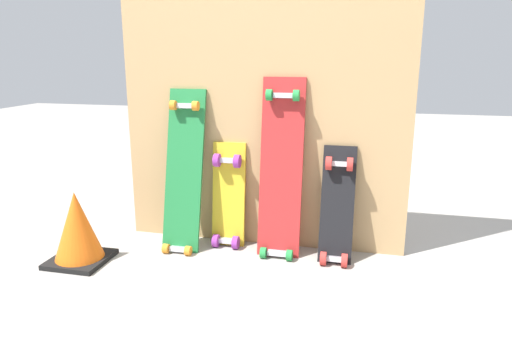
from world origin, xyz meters
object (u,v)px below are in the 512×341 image
skateboard_red (281,175)px  traffic_cone (77,228)px  skateboard_black (337,211)px  skateboard_green (183,178)px  skateboard_yellow (228,201)px

skateboard_red → traffic_cone: size_ratio=2.67×
skateboard_black → traffic_cone: size_ratio=1.75×
skateboard_green → skateboard_black: 0.79m
skateboard_black → skateboard_green: bearing=-178.9°
skateboard_yellow → skateboard_black: 0.57m
skateboard_red → traffic_cone: skateboard_red is taller
skateboard_green → skateboard_red: skateboard_red is taller
skateboard_green → skateboard_yellow: (0.22, 0.07, -0.13)m
skateboard_green → skateboard_yellow: 0.26m
skateboard_green → traffic_cone: bearing=-143.9°
skateboard_red → traffic_cone: (-0.92, -0.34, -0.23)m
skateboard_red → skateboard_black: (0.28, -0.02, -0.16)m
skateboard_black → skateboard_yellow: bearing=174.9°
traffic_cone → skateboard_yellow: bearing=30.4°
skateboard_green → skateboard_yellow: size_ratio=1.47×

